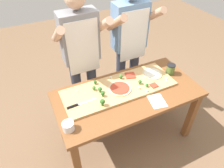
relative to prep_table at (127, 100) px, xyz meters
The scene contains 27 objects.
ground_plane 0.64m from the prep_table, ahead, with size 8.00×8.00×0.00m, color brown.
prep_table is the anchor object (origin of this frame).
cutting_board 0.16m from the prep_table, 121.39° to the left, with size 1.20×0.43×0.02m, color tan.
chefs_knife 0.55m from the prep_table, behind, with size 0.30×0.03×0.02m.
pizza_whole_tomato_red 0.16m from the prep_table, 134.96° to the left, with size 0.24×0.24×0.02m.
pizza_whole_white_garlic 0.43m from the prep_table, 18.46° to the left, with size 0.23×0.23×0.02m.
pizza_slice_near_left 0.32m from the prep_table, 10.31° to the right, with size 0.07×0.07×0.01m, color #BC3D28.
pizza_slice_far_right 0.29m from the prep_table, 55.12° to the left, with size 0.11×0.11×0.01m, color #BC3D28.
broccoli_floret_front_right 0.32m from the prep_table, behind, with size 0.04×0.04×0.06m.
broccoli_floret_front_mid 0.24m from the prep_table, 13.35° to the left, with size 0.04×0.04×0.05m.
broccoli_floret_front_left 0.26m from the prep_table, ahead, with size 0.03×0.03×0.04m.
broccoli_floret_back_right 0.39m from the prep_table, 152.82° to the left, with size 0.04×0.04×0.05m.
broccoli_floret_center_left 0.33m from the prep_table, 158.54° to the left, with size 0.04×0.04×0.06m.
broccoli_floret_back_left 0.39m from the prep_table, 137.15° to the left, with size 0.04×0.04×0.05m.
broccoli_floret_center_right 0.27m from the prep_table, 82.95° to the left, with size 0.04×0.04×0.05m.
broccoli_floret_back_mid 0.37m from the prep_table, 166.22° to the right, with size 0.05×0.05×0.08m.
cheese_crumble_a 0.50m from the prep_table, ahead, with size 0.02×0.02×0.02m, color white.
cheese_crumble_b 0.54m from the prep_table, 155.65° to the left, with size 0.01×0.01×0.01m, color silver.
cheese_crumble_c 0.47m from the prep_table, ahead, with size 0.01×0.01×0.01m, color white.
cheese_crumble_d 0.19m from the prep_table, 11.68° to the right, with size 0.02×0.02×0.02m, color silver.
cheese_crumble_e 0.31m from the prep_table, 105.33° to the left, with size 0.02×0.02×0.02m, color silver.
cheese_crumble_f 0.24m from the prep_table, 28.91° to the right, with size 0.02×0.02×0.02m, color white.
flour_cup 0.73m from the prep_table, 164.60° to the right, with size 0.10×0.10×0.08m.
sauce_jar 0.62m from the prep_table, ahead, with size 0.10×0.10×0.12m.
recipe_note 0.33m from the prep_table, 49.24° to the right, with size 0.15×0.19×0.00m, color white.
cook_left 0.73m from the prep_table, 116.88° to the left, with size 0.54×0.39×1.67m.
cook_right 0.75m from the prep_table, 60.54° to the left, with size 0.54×0.39×1.67m.
Camera 1 is at (-0.82, -1.34, 2.20)m, focal length 32.84 mm.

